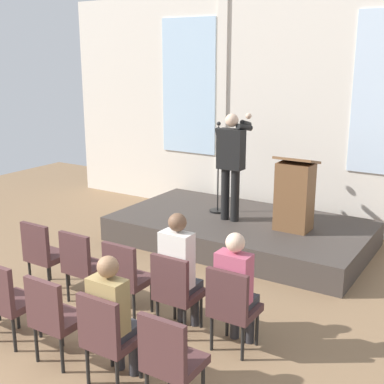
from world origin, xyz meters
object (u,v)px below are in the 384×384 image
at_px(speaker, 231,159).
at_px(chair_r0_c1, 82,262).
at_px(chair_r0_c2, 126,275).
at_px(chair_r0_c3, 175,289).
at_px(chair_r0_c4, 232,305).
at_px(audience_r0_c3, 179,267).
at_px(chair_r1_c4, 170,357).
at_px(lectern, 295,195).
at_px(audience_r0_c4, 236,285).
at_px(mic_stand, 218,193).
at_px(chair_r0_c0, 43,251).
at_px(chair_r1_c2, 54,314).
at_px(chair_r1_c1, 7,297).
at_px(audience_r1_c3, 113,313).
at_px(chair_r1_c3, 107,334).

xyz_separation_m(speaker, chair_r0_c1, (-0.55, -2.86, -0.88)).
bearing_deg(speaker, chair_r0_c2, -87.10).
height_order(chair_r0_c3, chair_r0_c4, same).
height_order(audience_r0_c3, chair_r1_c4, audience_r0_c3).
distance_m(lectern, audience_r0_c4, 2.90).
height_order(audience_r0_c3, chair_r0_c4, audience_r0_c3).
bearing_deg(chair_r0_c4, mic_stand, 121.57).
height_order(chair_r0_c0, chair_r1_c4, same).
xyz_separation_m(audience_r0_c3, chair_r1_c4, (0.70, -1.20, -0.23)).
height_order(mic_stand, chair_r1_c2, mic_stand).
relative_size(lectern, chair_r0_c0, 1.23).
distance_m(lectern, chair_r0_c4, 3.01).
height_order(lectern, chair_r1_c1, lectern).
relative_size(audience_r0_c3, chair_r1_c4, 1.48).
bearing_deg(audience_r1_c3, lectern, 86.86).
bearing_deg(audience_r0_c4, chair_r0_c1, -177.73).
height_order(lectern, chair_r0_c0, lectern).
bearing_deg(chair_r0_c0, mic_stand, 74.77).
distance_m(mic_stand, chair_r0_c1, 3.15).
xyz_separation_m(lectern, audience_r0_c3, (-0.22, -2.86, -0.19)).
xyz_separation_m(chair_r0_c2, chair_r1_c4, (1.39, -1.12, 0.00)).
height_order(chair_r0_c0, chair_r0_c4, same).
bearing_deg(chair_r1_c3, chair_r1_c2, 180.00).
bearing_deg(chair_r0_c3, chair_r1_c1, -141.19).
bearing_deg(audience_r0_c3, chair_r1_c3, -90.00).
relative_size(chair_r1_c2, audience_r1_c3, 0.73).
bearing_deg(audience_r1_c3, chair_r0_c4, 56.11).
relative_size(mic_stand, chair_r0_c4, 1.65).
xyz_separation_m(mic_stand, chair_r1_c4, (1.93, -4.25, -0.21)).
bearing_deg(chair_r0_c1, chair_r1_c2, -58.13).
relative_size(chair_r0_c4, chair_r1_c4, 1.00).
distance_m(chair_r0_c1, chair_r1_c2, 1.32).
xyz_separation_m(lectern, chair_r1_c1, (-1.61, -4.06, -0.42)).
bearing_deg(mic_stand, speaker, -35.38).
bearing_deg(chair_r0_c0, chair_r0_c3, 0.00).
height_order(mic_stand, chair_r1_c3, mic_stand).
distance_m(chair_r1_c2, chair_r1_c4, 1.39).
bearing_deg(audience_r0_c3, chair_r0_c1, -176.79).
bearing_deg(chair_r1_c2, chair_r1_c1, 180.00).
height_order(chair_r0_c2, chair_r1_c1, same).
bearing_deg(chair_r1_c4, chair_r1_c2, 180.00).
distance_m(lectern, chair_r0_c1, 3.38).
bearing_deg(lectern, chair_r0_c4, -80.77).
bearing_deg(speaker, chair_r0_c1, -100.90).
relative_size(chair_r0_c1, audience_r1_c3, 0.73).
bearing_deg(chair_r1_c3, chair_r0_c4, 58.13).
height_order(mic_stand, chair_r0_c3, mic_stand).
bearing_deg(chair_r0_c1, chair_r0_c0, 180.00).
distance_m(chair_r0_c4, chair_r1_c1, 2.37).
distance_m(chair_r1_c2, chair_r1_c3, 0.70).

